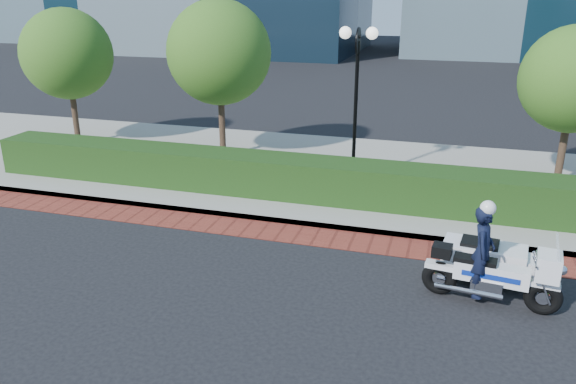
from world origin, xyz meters
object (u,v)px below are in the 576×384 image
(lamppost, at_px, (357,81))
(tree_c, at_px, (574,80))
(tree_a, at_px, (67,54))
(tree_b, at_px, (219,53))
(police_motorcycle, at_px, (488,261))

(lamppost, bearing_deg, tree_c, 13.30)
(tree_a, distance_m, tree_b, 5.50)
(lamppost, distance_m, police_motorcycle, 6.66)
(tree_b, xyz_separation_m, tree_c, (10.00, -0.00, -0.39))
(tree_b, bearing_deg, tree_a, 180.00)
(tree_a, bearing_deg, tree_b, 0.00)
(lamppost, relative_size, tree_a, 0.92)
(tree_a, bearing_deg, lamppost, -7.41)
(tree_a, relative_size, tree_b, 0.94)
(lamppost, relative_size, tree_c, 0.98)
(tree_a, xyz_separation_m, tree_c, (15.50, -0.00, -0.18))
(tree_b, bearing_deg, police_motorcycle, -39.60)
(lamppost, distance_m, tree_a, 10.09)
(police_motorcycle, bearing_deg, tree_a, 160.98)
(tree_b, xyz_separation_m, police_motorcycle, (7.90, -6.54, -2.77))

